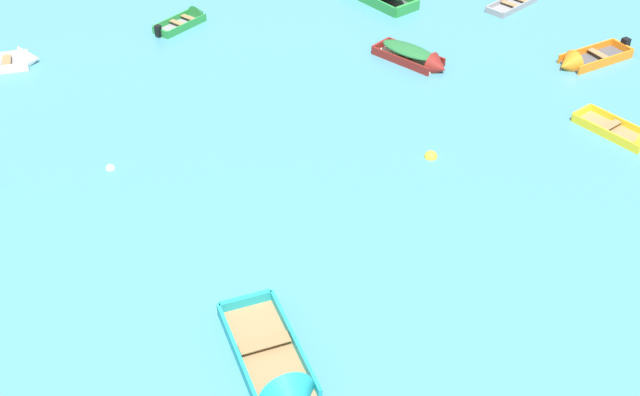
{
  "coord_description": "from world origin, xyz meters",
  "views": [
    {
      "loc": [
        -2.29,
        2.05,
        16.74
      ],
      "look_at": [
        0.0,
        23.89,
        0.15
      ],
      "focal_mm": 46.73,
      "sensor_mm": 36.0,
      "label": 1
    }
  ],
  "objects_px": {
    "rowboat_green_far_back": "(190,19)",
    "mooring_buoy_outer_edge": "(110,169)",
    "rowboat_turquoise_outer_left": "(283,386)",
    "mooring_buoy_central": "(431,157)",
    "rowboat_maroon_near_camera": "(419,58)",
    "rowboat_orange_cluster_outer": "(581,61)",
    "rowboat_yellow_far_left": "(635,139)",
    "rowboat_white_near_left": "(13,62)"
  },
  "relations": [
    {
      "from": "rowboat_maroon_near_camera",
      "to": "rowboat_yellow_far_left",
      "type": "height_order",
      "value": "rowboat_maroon_near_camera"
    },
    {
      "from": "rowboat_green_far_back",
      "to": "mooring_buoy_outer_edge",
      "type": "xyz_separation_m",
      "value": [
        -2.53,
        -11.64,
        -0.16
      ]
    },
    {
      "from": "rowboat_green_far_back",
      "to": "mooring_buoy_central",
      "type": "height_order",
      "value": "rowboat_green_far_back"
    },
    {
      "from": "rowboat_green_far_back",
      "to": "rowboat_white_near_left",
      "type": "bearing_deg",
      "value": -154.39
    },
    {
      "from": "rowboat_green_far_back",
      "to": "rowboat_maroon_near_camera",
      "type": "distance_m",
      "value": 11.04
    },
    {
      "from": "rowboat_yellow_far_left",
      "to": "rowboat_white_near_left",
      "type": "bearing_deg",
      "value": 160.39
    },
    {
      "from": "rowboat_orange_cluster_outer",
      "to": "mooring_buoy_central",
      "type": "xyz_separation_m",
      "value": [
        -7.74,
        -6.13,
        -0.18
      ]
    },
    {
      "from": "rowboat_green_far_back",
      "to": "rowboat_orange_cluster_outer",
      "type": "distance_m",
      "value": 17.58
    },
    {
      "from": "rowboat_white_near_left",
      "to": "mooring_buoy_outer_edge",
      "type": "bearing_deg",
      "value": -59.54
    },
    {
      "from": "rowboat_maroon_near_camera",
      "to": "mooring_buoy_outer_edge",
      "type": "bearing_deg",
      "value": -152.22
    },
    {
      "from": "rowboat_turquoise_outer_left",
      "to": "rowboat_maroon_near_camera",
      "type": "bearing_deg",
      "value": 67.76
    },
    {
      "from": "rowboat_maroon_near_camera",
      "to": "mooring_buoy_central",
      "type": "xyz_separation_m",
      "value": [
        -0.95,
        -6.93,
        -0.28
      ]
    },
    {
      "from": "rowboat_green_far_back",
      "to": "mooring_buoy_outer_edge",
      "type": "height_order",
      "value": "rowboat_green_far_back"
    },
    {
      "from": "rowboat_turquoise_outer_left",
      "to": "rowboat_orange_cluster_outer",
      "type": "bearing_deg",
      "value": 49.67
    },
    {
      "from": "mooring_buoy_central",
      "to": "rowboat_yellow_far_left",
      "type": "bearing_deg",
      "value": 1.11
    },
    {
      "from": "rowboat_green_far_back",
      "to": "mooring_buoy_outer_edge",
      "type": "relative_size",
      "value": 8.34
    },
    {
      "from": "rowboat_orange_cluster_outer",
      "to": "rowboat_turquoise_outer_left",
      "type": "height_order",
      "value": "rowboat_turquoise_outer_left"
    },
    {
      "from": "rowboat_maroon_near_camera",
      "to": "rowboat_turquoise_outer_left",
      "type": "xyz_separation_m",
      "value": [
        -6.94,
        -16.98,
        -0.09
      ]
    },
    {
      "from": "rowboat_white_near_left",
      "to": "mooring_buoy_central",
      "type": "distance_m",
      "value": 18.26
    },
    {
      "from": "mooring_buoy_central",
      "to": "mooring_buoy_outer_edge",
      "type": "distance_m",
      "value": 11.34
    },
    {
      "from": "rowboat_green_far_back",
      "to": "rowboat_turquoise_outer_left",
      "type": "relative_size",
      "value": 0.56
    },
    {
      "from": "rowboat_orange_cluster_outer",
      "to": "rowboat_white_near_left",
      "type": "distance_m",
      "value": 23.98
    },
    {
      "from": "rowboat_turquoise_outer_left",
      "to": "mooring_buoy_central",
      "type": "relative_size",
      "value": 10.01
    },
    {
      "from": "rowboat_white_near_left",
      "to": "rowboat_green_far_back",
      "type": "bearing_deg",
      "value": 25.61
    },
    {
      "from": "rowboat_white_near_left",
      "to": "mooring_buoy_outer_edge",
      "type": "relative_size",
      "value": 12.57
    },
    {
      "from": "rowboat_orange_cluster_outer",
      "to": "rowboat_green_far_back",
      "type": "bearing_deg",
      "value": 160.15
    },
    {
      "from": "rowboat_orange_cluster_outer",
      "to": "rowboat_yellow_far_left",
      "type": "xyz_separation_m",
      "value": [
        -0.14,
        -5.98,
        -0.03
      ]
    },
    {
      "from": "rowboat_maroon_near_camera",
      "to": "mooring_buoy_outer_edge",
      "type": "height_order",
      "value": "rowboat_maroon_near_camera"
    },
    {
      "from": "rowboat_green_far_back",
      "to": "rowboat_white_near_left",
      "type": "distance_m",
      "value": 8.11
    },
    {
      "from": "rowboat_orange_cluster_outer",
      "to": "rowboat_yellow_far_left",
      "type": "distance_m",
      "value": 5.99
    },
    {
      "from": "rowboat_green_far_back",
      "to": "rowboat_turquoise_outer_left",
      "type": "height_order",
      "value": "rowboat_turquoise_outer_left"
    },
    {
      "from": "rowboat_green_far_back",
      "to": "rowboat_maroon_near_camera",
      "type": "bearing_deg",
      "value": -27.97
    },
    {
      "from": "mooring_buoy_central",
      "to": "rowboat_orange_cluster_outer",
      "type": "bearing_deg",
      "value": 38.37
    },
    {
      "from": "rowboat_turquoise_outer_left",
      "to": "rowboat_white_near_left",
      "type": "bearing_deg",
      "value": 118.5
    },
    {
      "from": "rowboat_green_far_back",
      "to": "rowboat_yellow_far_left",
      "type": "xyz_separation_m",
      "value": [
        16.4,
        -11.96,
        -0.01
      ]
    },
    {
      "from": "rowboat_green_far_back",
      "to": "rowboat_turquoise_outer_left",
      "type": "xyz_separation_m",
      "value": [
        2.8,
        -22.15,
        0.03
      ]
    },
    {
      "from": "rowboat_orange_cluster_outer",
      "to": "rowboat_turquoise_outer_left",
      "type": "bearing_deg",
      "value": -130.33
    },
    {
      "from": "rowboat_yellow_far_left",
      "to": "rowboat_white_near_left",
      "type": "xyz_separation_m",
      "value": [
        -23.72,
        8.45,
        0.01
      ]
    },
    {
      "from": "rowboat_turquoise_outer_left",
      "to": "rowboat_white_near_left",
      "type": "distance_m",
      "value": 21.21
    },
    {
      "from": "rowboat_maroon_near_camera",
      "to": "rowboat_green_far_back",
      "type": "bearing_deg",
      "value": 152.03
    },
    {
      "from": "rowboat_turquoise_outer_left",
      "to": "mooring_buoy_outer_edge",
      "type": "xyz_separation_m",
      "value": [
        -5.34,
        10.51,
        -0.19
      ]
    },
    {
      "from": "rowboat_yellow_far_left",
      "to": "mooring_buoy_central",
      "type": "bearing_deg",
      "value": -178.89
    }
  ]
}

